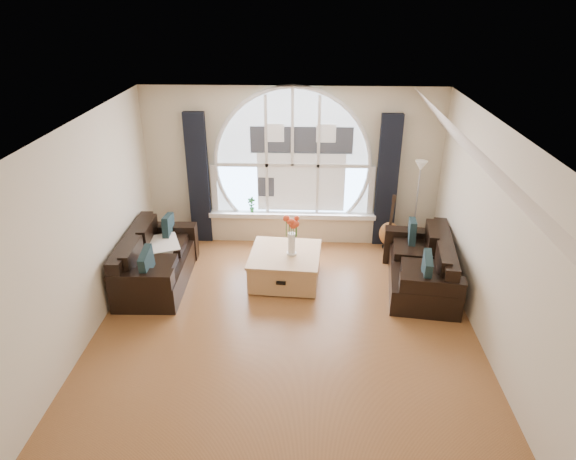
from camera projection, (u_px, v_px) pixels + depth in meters
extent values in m
cube|color=brown|center=(285.00, 331.00, 6.66)|extent=(5.00, 5.50, 0.01)
cube|color=silver|center=(285.00, 129.00, 5.49)|extent=(5.00, 5.50, 0.01)
cube|color=beige|center=(292.00, 167.00, 8.55)|extent=(5.00, 0.01, 2.70)
cube|color=beige|center=(267.00, 413.00, 3.60)|extent=(5.00, 0.01, 2.70)
cube|color=beige|center=(81.00, 236.00, 6.17)|extent=(0.01, 5.50, 2.70)
cube|color=beige|center=(495.00, 244.00, 5.98)|extent=(0.01, 5.50, 2.70)
cube|color=silver|center=(483.00, 163.00, 5.56)|extent=(0.92, 5.50, 0.72)
cube|color=silver|center=(292.00, 152.00, 8.40)|extent=(2.60, 0.06, 2.15)
cube|color=white|center=(292.00, 215.00, 8.82)|extent=(2.90, 0.22, 0.08)
cube|color=white|center=(292.00, 152.00, 8.38)|extent=(2.76, 0.08, 2.15)
cube|color=silver|center=(301.00, 159.00, 8.44)|extent=(1.70, 0.02, 1.50)
cube|color=black|center=(199.00, 179.00, 8.59)|extent=(0.35, 0.12, 2.30)
cube|color=black|center=(387.00, 182.00, 8.47)|extent=(0.35, 0.12, 2.30)
cube|color=black|center=(157.00, 259.00, 7.61)|extent=(0.93, 1.80, 0.79)
cube|color=black|center=(421.00, 263.00, 7.49)|extent=(1.08, 1.82, 0.77)
cube|color=#A57746|center=(285.00, 265.00, 7.71)|extent=(1.12, 1.12, 0.51)
cube|color=silver|center=(160.00, 246.00, 7.78)|extent=(0.72, 0.72, 0.10)
cube|color=white|center=(292.00, 231.00, 7.42)|extent=(0.24, 0.24, 0.70)
cube|color=#B2B2B2|center=(416.00, 207.00, 8.39)|extent=(0.24, 0.24, 1.60)
cube|color=brown|center=(391.00, 222.00, 8.50)|extent=(0.43, 0.36, 1.06)
imported|color=#1E6023|center=(251.00, 205.00, 8.77)|extent=(0.16, 0.13, 0.27)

